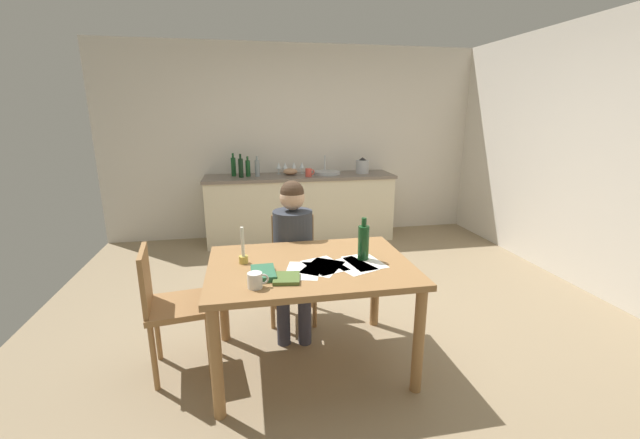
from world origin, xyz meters
name	(u,v)px	position (x,y,z in m)	size (l,w,h in m)	color
ground_plane	(337,319)	(0.00, 0.00, -0.02)	(5.20, 5.20, 0.04)	#937F60
wall_back	(296,143)	(0.00, 2.60, 1.30)	(5.20, 0.12, 2.60)	silver
wall_right	(621,160)	(2.60, 0.00, 1.30)	(0.12, 5.20, 2.60)	silver
kitchen_counter	(300,207)	(0.00, 2.24, 0.45)	(2.53, 0.64, 0.90)	beige
dining_table	(310,277)	(-0.33, -0.58, 0.65)	(1.33, 0.95, 0.75)	#9E7042
chair_at_table	(293,262)	(-0.36, 0.14, 0.48)	(0.45, 0.45, 0.86)	#9E7042
person_seated	(293,246)	(-0.38, -0.01, 0.68)	(0.37, 0.62, 1.19)	#333842
chair_side_empty	(169,304)	(-1.25, -0.50, 0.50)	(0.45, 0.45, 0.88)	#9E7042
coffee_mug	(256,280)	(-0.70, -0.89, 0.79)	(0.12, 0.08, 0.09)	white
candlestick	(243,253)	(-0.76, -0.49, 0.81)	(0.06, 0.06, 0.25)	gold
book_magazine	(287,278)	(-0.51, -0.82, 0.76)	(0.15, 0.17, 0.02)	#4F682F
book_cookery	(263,273)	(-0.64, -0.73, 0.76)	(0.14, 0.23, 0.03)	#2E6747
paper_letter	(325,265)	(-0.24, -0.63, 0.75)	(0.21, 0.30, 0.00)	white
paper_bill	(323,267)	(-0.26, -0.66, 0.75)	(0.21, 0.30, 0.00)	white
paper_envelope	(353,266)	(-0.07, -0.67, 0.75)	(0.21, 0.30, 0.00)	white
paper_receipt	(364,262)	(0.03, -0.62, 0.75)	(0.21, 0.30, 0.00)	white
paper_notice	(303,271)	(-0.40, -0.70, 0.75)	(0.21, 0.30, 0.00)	white
wine_bottle_on_table	(363,242)	(0.03, -0.57, 0.87)	(0.07, 0.07, 0.29)	#194C23
sink_unit	(327,173)	(0.37, 2.24, 0.92)	(0.36, 0.36, 0.24)	#B2B7BC
bottle_oil	(233,166)	(-0.87, 2.32, 1.03)	(0.06, 0.06, 0.30)	#194C23
bottle_vinegar	(241,167)	(-0.77, 2.19, 1.03)	(0.06, 0.06, 0.30)	black
bottle_wine_red	(248,168)	(-0.68, 2.25, 1.01)	(0.06, 0.06, 0.26)	#194C23
bottle_sauce	(257,168)	(-0.56, 2.23, 1.01)	(0.06, 0.06, 0.26)	#8C999E
mixing_bowl	(290,172)	(-0.12, 2.28, 0.94)	(0.19, 0.19, 0.09)	tan
stovetop_kettle	(362,166)	(0.87, 2.24, 1.00)	(0.18, 0.18, 0.22)	#B7BABF
wine_glass_near_sink	(302,165)	(0.05, 2.39, 1.01)	(0.07, 0.07, 0.15)	silver
wine_glass_by_kettle	(294,166)	(-0.06, 2.39, 1.01)	(0.07, 0.07, 0.15)	silver
wine_glass_back_left	(285,166)	(-0.18, 2.39, 1.01)	(0.07, 0.07, 0.15)	silver
wine_glass_back_right	(279,166)	(-0.27, 2.39, 1.01)	(0.07, 0.07, 0.15)	silver
teacup_on_counter	(309,172)	(0.10, 2.09, 0.95)	(0.12, 0.08, 0.11)	#D84C3F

